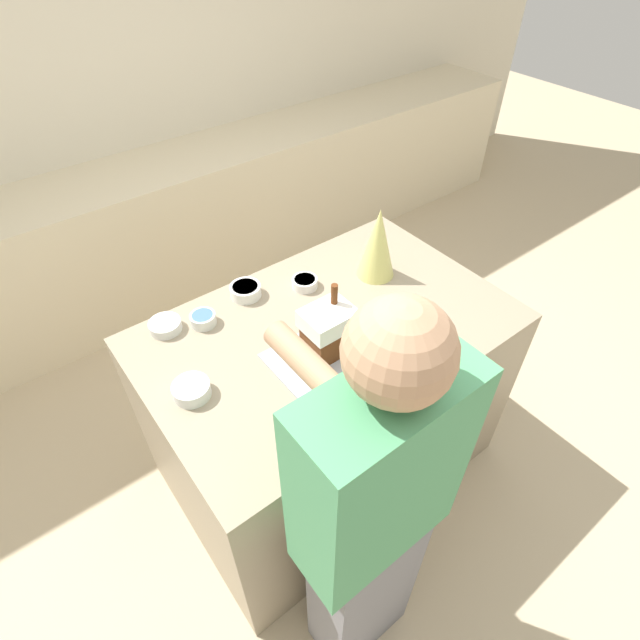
{
  "coord_description": "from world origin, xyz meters",
  "views": [
    {
      "loc": [
        -0.88,
        -1.09,
        2.27
      ],
      "look_at": [
        -0.04,
        0.0,
        0.99
      ],
      "focal_mm": 28.0,
      "sensor_mm": 36.0,
      "label": 1
    }
  ],
  "objects_px": {
    "gingerbread_house": "(328,330)",
    "candy_bowl_front_corner": "(191,389)",
    "candy_bowl_center_rear": "(203,319)",
    "person": "(371,523)",
    "baking_tray": "(328,351)",
    "candy_bowl_far_right": "(165,325)",
    "candy_bowl_beside_tree": "(245,290)",
    "candy_bowl_near_tray_left": "(305,282)",
    "decorative_tree": "(378,243)"
  },
  "relations": [
    {
      "from": "person",
      "to": "candy_bowl_beside_tree",
      "type": "bearing_deg",
      "value": 78.09
    },
    {
      "from": "baking_tray",
      "to": "person",
      "type": "height_order",
      "value": "person"
    },
    {
      "from": "gingerbread_house",
      "to": "candy_bowl_front_corner",
      "type": "xyz_separation_m",
      "value": [
        -0.49,
        0.12,
        -0.08
      ]
    },
    {
      "from": "person",
      "to": "baking_tray",
      "type": "bearing_deg",
      "value": 63.09
    },
    {
      "from": "gingerbread_house",
      "to": "person",
      "type": "distance_m",
      "value": 0.66
    },
    {
      "from": "gingerbread_house",
      "to": "candy_bowl_far_right",
      "type": "distance_m",
      "value": 0.64
    },
    {
      "from": "candy_bowl_beside_tree",
      "to": "candy_bowl_near_tray_left",
      "type": "distance_m",
      "value": 0.25
    },
    {
      "from": "decorative_tree",
      "to": "candy_bowl_center_rear",
      "type": "height_order",
      "value": "decorative_tree"
    },
    {
      "from": "candy_bowl_center_rear",
      "to": "candy_bowl_far_right",
      "type": "relative_size",
      "value": 0.81
    },
    {
      "from": "candy_bowl_beside_tree",
      "to": "candy_bowl_near_tray_left",
      "type": "relative_size",
      "value": 1.18
    },
    {
      "from": "gingerbread_house",
      "to": "candy_bowl_beside_tree",
      "type": "relative_size",
      "value": 2.1
    },
    {
      "from": "candy_bowl_beside_tree",
      "to": "baking_tray",
      "type": "bearing_deg",
      "value": -81.13
    },
    {
      "from": "gingerbread_house",
      "to": "candy_bowl_beside_tree",
      "type": "bearing_deg",
      "value": 98.93
    },
    {
      "from": "candy_bowl_near_tray_left",
      "to": "candy_bowl_center_rear",
      "type": "bearing_deg",
      "value": 172.89
    },
    {
      "from": "candy_bowl_near_tray_left",
      "to": "candy_bowl_beside_tree",
      "type": "bearing_deg",
      "value": 156.01
    },
    {
      "from": "candy_bowl_front_corner",
      "to": "candy_bowl_beside_tree",
      "type": "bearing_deg",
      "value": 39.01
    },
    {
      "from": "baking_tray",
      "to": "candy_bowl_far_right",
      "type": "bearing_deg",
      "value": 131.88
    },
    {
      "from": "candy_bowl_beside_tree",
      "to": "candy_bowl_center_rear",
      "type": "xyz_separation_m",
      "value": [
        -0.22,
        -0.05,
        -0.0
      ]
    },
    {
      "from": "candy_bowl_front_corner",
      "to": "candy_bowl_far_right",
      "type": "distance_m",
      "value": 0.36
    },
    {
      "from": "candy_bowl_far_right",
      "to": "person",
      "type": "xyz_separation_m",
      "value": [
        0.13,
        -1.04,
        -0.07
      ]
    },
    {
      "from": "baking_tray",
      "to": "candy_bowl_front_corner",
      "type": "xyz_separation_m",
      "value": [
        -0.49,
        0.12,
        0.02
      ]
    },
    {
      "from": "candy_bowl_far_right",
      "to": "baking_tray",
      "type": "bearing_deg",
      "value": -48.12
    },
    {
      "from": "candy_bowl_beside_tree",
      "to": "person",
      "type": "xyz_separation_m",
      "value": [
        -0.22,
        -1.02,
        -0.08
      ]
    },
    {
      "from": "decorative_tree",
      "to": "candy_bowl_front_corner",
      "type": "height_order",
      "value": "decorative_tree"
    },
    {
      "from": "baking_tray",
      "to": "candy_bowl_far_right",
      "type": "distance_m",
      "value": 0.63
    },
    {
      "from": "baking_tray",
      "to": "decorative_tree",
      "type": "distance_m",
      "value": 0.54
    },
    {
      "from": "person",
      "to": "candy_bowl_far_right",
      "type": "bearing_deg",
      "value": 97.41
    },
    {
      "from": "gingerbread_house",
      "to": "candy_bowl_near_tray_left",
      "type": "bearing_deg",
      "value": 66.25
    },
    {
      "from": "candy_bowl_center_rear",
      "to": "person",
      "type": "xyz_separation_m",
      "value": [
        0.0,
        -0.98,
        -0.08
      ]
    },
    {
      "from": "gingerbread_house",
      "to": "decorative_tree",
      "type": "bearing_deg",
      "value": 28.13
    },
    {
      "from": "gingerbread_house",
      "to": "candy_bowl_front_corner",
      "type": "height_order",
      "value": "gingerbread_house"
    },
    {
      "from": "candy_bowl_center_rear",
      "to": "gingerbread_house",
      "type": "bearing_deg",
      "value": -54.72
    },
    {
      "from": "candy_bowl_beside_tree",
      "to": "person",
      "type": "height_order",
      "value": "person"
    },
    {
      "from": "candy_bowl_center_rear",
      "to": "decorative_tree",
      "type": "bearing_deg",
      "value": -12.82
    },
    {
      "from": "candy_bowl_beside_tree",
      "to": "candy_bowl_far_right",
      "type": "height_order",
      "value": "candy_bowl_beside_tree"
    },
    {
      "from": "decorative_tree",
      "to": "person",
      "type": "distance_m",
      "value": 1.12
    },
    {
      "from": "candy_bowl_near_tray_left",
      "to": "candy_bowl_front_corner",
      "type": "bearing_deg",
      "value": -159.93
    },
    {
      "from": "baking_tray",
      "to": "candy_bowl_near_tray_left",
      "type": "distance_m",
      "value": 0.39
    },
    {
      "from": "baking_tray",
      "to": "candy_bowl_far_right",
      "type": "relative_size",
      "value": 3.54
    },
    {
      "from": "candy_bowl_front_corner",
      "to": "candy_bowl_near_tray_left",
      "type": "distance_m",
      "value": 0.69
    },
    {
      "from": "baking_tray",
      "to": "candy_bowl_beside_tree",
      "type": "bearing_deg",
      "value": 98.87
    },
    {
      "from": "candy_bowl_beside_tree",
      "to": "candy_bowl_far_right",
      "type": "distance_m",
      "value": 0.35
    },
    {
      "from": "gingerbread_house",
      "to": "candy_bowl_near_tray_left",
      "type": "relative_size",
      "value": 2.49
    },
    {
      "from": "candy_bowl_beside_tree",
      "to": "candy_bowl_front_corner",
      "type": "relative_size",
      "value": 1.0
    },
    {
      "from": "candy_bowl_near_tray_left",
      "to": "decorative_tree",
      "type": "bearing_deg",
      "value": -20.93
    },
    {
      "from": "gingerbread_house",
      "to": "baking_tray",
      "type": "bearing_deg",
      "value": -153.07
    },
    {
      "from": "decorative_tree",
      "to": "person",
      "type": "bearing_deg",
      "value": -132.5
    },
    {
      "from": "baking_tray",
      "to": "candy_bowl_front_corner",
      "type": "bearing_deg",
      "value": 166.12
    },
    {
      "from": "candy_bowl_beside_tree",
      "to": "decorative_tree",
      "type": "bearing_deg",
      "value": -22.28
    },
    {
      "from": "gingerbread_house",
      "to": "candy_bowl_front_corner",
      "type": "distance_m",
      "value": 0.51
    }
  ]
}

